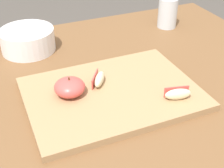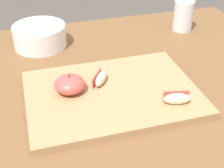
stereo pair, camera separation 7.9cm
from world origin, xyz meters
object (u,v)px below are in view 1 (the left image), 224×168
apple_wedge_back (99,79)px  drinking_glass_water (168,13)px  apple_half_skin_up (70,87)px  apple_wedge_front (178,94)px  ceramic_fruit_bowl (28,39)px  cutting_board (112,94)px

apple_wedge_back → drinking_glass_water: (0.37, 0.28, 0.02)m
apple_half_skin_up → apple_wedge_front: apple_half_skin_up is taller
ceramic_fruit_bowl → apple_wedge_front: bearing=-57.3°
cutting_board → apple_wedge_back: size_ratio=6.51×
apple_half_skin_up → ceramic_fruit_bowl: (-0.04, 0.31, -0.00)m
cutting_board → ceramic_fruit_bowl: ceramic_fruit_bowl is taller
apple_half_skin_up → cutting_board: bearing=-14.9°
cutting_board → ceramic_fruit_bowl: bearing=113.1°
cutting_board → apple_half_skin_up: 0.11m
apple_wedge_front → apple_half_skin_up: bearing=152.7°
cutting_board → apple_half_skin_up: bearing=165.1°
apple_half_skin_up → drinking_glass_water: drinking_glass_water is taller
apple_wedge_back → apple_wedge_front: 0.20m
apple_wedge_front → drinking_glass_water: bearing=61.8°
cutting_board → apple_half_skin_up: size_ratio=5.59×
apple_wedge_back → apple_half_skin_up: bearing=-169.7°
apple_half_skin_up → ceramic_fruit_bowl: 0.31m
cutting_board → ceramic_fruit_bowl: size_ratio=2.54×
cutting_board → ceramic_fruit_bowl: 0.36m
cutting_board → apple_wedge_back: 0.05m
cutting_board → drinking_glass_water: bearing=42.4°
apple_wedge_front → drinking_glass_water: 0.47m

